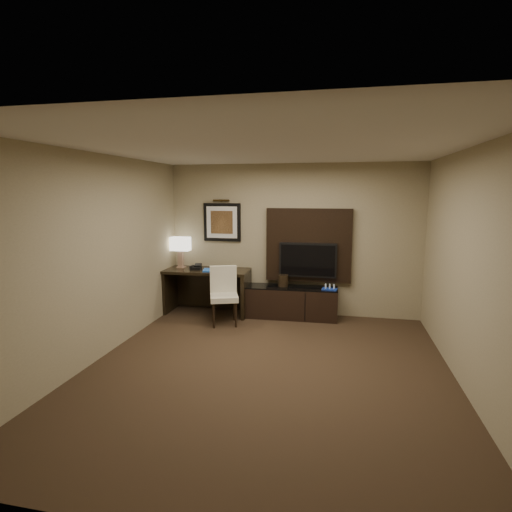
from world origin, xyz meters
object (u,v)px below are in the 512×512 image
(desk, at_px, (207,291))
(ice_bucket, at_px, (283,281))
(credenza, at_px, (291,302))
(tv, at_px, (308,260))
(desk_chair, at_px, (224,297))
(table_lamp, at_px, (181,252))
(desk_phone, at_px, (196,267))
(minibar_tray, at_px, (330,287))

(desk, distance_m, ice_bucket, 1.41)
(desk, height_order, credenza, desk)
(desk, relative_size, tv, 1.52)
(credenza, distance_m, desk_chair, 1.22)
(table_lamp, xyz_separation_m, desk_phone, (0.34, -0.14, -0.25))
(credenza, distance_m, ice_bucket, 0.41)
(desk, bearing_deg, minibar_tray, -1.69)
(tv, relative_size, ice_bucket, 4.94)
(desk, relative_size, credenza, 0.94)
(minibar_tray, bearing_deg, credenza, 174.95)
(credenza, bearing_deg, minibar_tray, -6.72)
(table_lamp, distance_m, desk_phone, 0.45)
(tv, distance_m, table_lamp, 2.34)
(desk, distance_m, desk_chair, 0.73)
(tv, bearing_deg, minibar_tray, -26.60)
(credenza, distance_m, table_lamp, 2.22)
(desk, xyz_separation_m, tv, (1.80, 0.19, 0.61))
(desk, bearing_deg, credenza, 0.43)
(ice_bucket, bearing_deg, table_lamp, -179.99)
(credenza, height_order, minibar_tray, minibar_tray)
(minibar_tray, bearing_deg, ice_bucket, 173.49)
(ice_bucket, bearing_deg, desk_chair, -145.23)
(desk_phone, distance_m, minibar_tray, 2.40)
(credenza, distance_m, tv, 0.80)
(desk_chair, relative_size, minibar_tray, 3.77)
(desk_phone, height_order, ice_bucket, desk_phone)
(desk_phone, bearing_deg, credenza, -2.64)
(credenza, xyz_separation_m, desk_chair, (-1.05, -0.59, 0.19))
(credenza, height_order, table_lamp, table_lamp)
(credenza, xyz_separation_m, desk_phone, (-1.72, -0.10, 0.58))
(desk_chair, distance_m, ice_bucket, 1.11)
(minibar_tray, bearing_deg, desk, 179.76)
(table_lamp, bearing_deg, desk, -8.89)
(desk_chair, bearing_deg, table_lamp, 128.76)
(credenza, distance_m, minibar_tray, 0.75)
(desk, bearing_deg, desk_phone, -165.63)
(desk_chair, relative_size, table_lamp, 1.59)
(tv, distance_m, desk_phone, 2.01)
(minibar_tray, bearing_deg, desk_chair, -162.74)
(credenza, bearing_deg, tv, 25.58)
(desk_chair, height_order, desk_phone, desk_chair)
(desk, xyz_separation_m, minibar_tray, (2.20, -0.01, 0.19))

